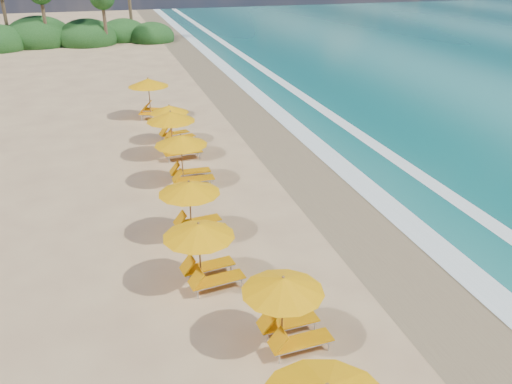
# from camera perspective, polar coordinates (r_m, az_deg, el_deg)

# --- Properties ---
(ground) EXTENTS (160.00, 160.00, 0.00)m
(ground) POSITION_cam_1_polar(r_m,az_deg,el_deg) (20.46, 0.00, -3.05)
(ground) COLOR tan
(ground) RESTS_ON ground
(wet_sand) EXTENTS (4.00, 160.00, 0.01)m
(wet_sand) POSITION_cam_1_polar(r_m,az_deg,el_deg) (21.80, 10.14, -1.62)
(wet_sand) COLOR olive
(wet_sand) RESTS_ON ground
(surf_foam) EXTENTS (4.00, 160.00, 0.01)m
(surf_foam) POSITION_cam_1_polar(r_m,az_deg,el_deg) (23.05, 16.19, -0.69)
(surf_foam) COLOR white
(surf_foam) RESTS_ON ground
(station_2) EXTENTS (2.42, 2.26, 2.16)m
(station_2) POSITION_cam_1_polar(r_m,az_deg,el_deg) (13.90, 3.50, -12.11)
(station_2) COLOR olive
(station_2) RESTS_ON ground
(station_3) EXTENTS (2.60, 2.46, 2.21)m
(station_3) POSITION_cam_1_polar(r_m,az_deg,el_deg) (16.22, -5.51, -6.15)
(station_3) COLOR olive
(station_3) RESTS_ON ground
(station_4) EXTENTS (2.60, 2.46, 2.23)m
(station_4) POSITION_cam_1_polar(r_m,az_deg,el_deg) (18.95, -6.60, -1.38)
(station_4) COLOR olive
(station_4) RESTS_ON ground
(station_5) EXTENTS (2.53, 2.34, 2.34)m
(station_5) POSITION_cam_1_polar(r_m,az_deg,el_deg) (23.37, -7.54, 3.89)
(station_5) COLOR olive
(station_5) RESTS_ON ground
(station_6) EXTENTS (2.72, 2.54, 2.42)m
(station_6) POSITION_cam_1_polar(r_m,az_deg,el_deg) (26.56, -8.66, 6.49)
(station_6) COLOR olive
(station_6) RESTS_ON ground
(station_7) EXTENTS (2.59, 2.50, 2.09)m
(station_7) POSITION_cam_1_polar(r_m,az_deg,el_deg) (28.91, -8.93, 7.59)
(station_7) COLOR olive
(station_7) RESTS_ON ground
(station_8) EXTENTS (3.24, 3.19, 2.50)m
(station_8) POSITION_cam_1_polar(r_m,az_deg,el_deg) (33.41, -11.08, 10.16)
(station_8) COLOR olive
(station_8) RESTS_ON ground
(treeline) EXTENTS (25.80, 8.80, 9.74)m
(treeline) POSITION_cam_1_polar(r_m,az_deg,el_deg) (63.65, -21.36, 15.38)
(treeline) COLOR #163D14
(treeline) RESTS_ON ground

